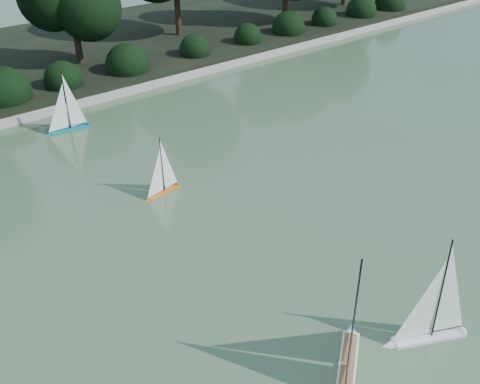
% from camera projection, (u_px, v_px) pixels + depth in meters
% --- Properties ---
extents(ground, '(80.00, 80.00, 0.00)m').
position_uv_depth(ground, '(350.00, 279.00, 8.12)').
color(ground, '#2F4529').
rests_on(ground, ground).
extents(pond_coping, '(40.00, 0.35, 0.18)m').
position_uv_depth(pond_coping, '(87.00, 101.00, 14.00)').
color(pond_coping, gray).
rests_on(pond_coping, ground).
extents(far_bank, '(40.00, 8.00, 0.30)m').
position_uv_depth(far_bank, '(29.00, 61.00, 16.60)').
color(far_bank, black).
rests_on(far_bank, ground).
extents(shrub_hedge, '(29.10, 1.10, 1.10)m').
position_uv_depth(shrub_hedge, '(70.00, 78.00, 14.40)').
color(shrub_hedge, black).
rests_on(shrub_hedge, ground).
extents(sailboat_white_a, '(1.17, 0.69, 1.68)m').
position_uv_depth(sailboat_white_a, '(425.00, 325.00, 6.96)').
color(sailboat_white_a, silver).
rests_on(sailboat_white_a, ground).
extents(sailboat_white_b, '(1.21, 0.94, 1.86)m').
position_uv_depth(sailboat_white_b, '(351.00, 344.00, 6.65)').
color(sailboat_white_b, silver).
rests_on(sailboat_white_b, ground).
extents(sailboat_orange, '(0.90, 0.26, 1.22)m').
position_uv_depth(sailboat_orange, '(160.00, 186.00, 10.12)').
color(sailboat_orange, orange).
rests_on(sailboat_orange, ground).
extents(sailboat_teal, '(1.11, 0.29, 1.52)m').
position_uv_depth(sailboat_teal, '(64.00, 122.00, 12.50)').
color(sailboat_teal, '#097383').
rests_on(sailboat_teal, ground).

